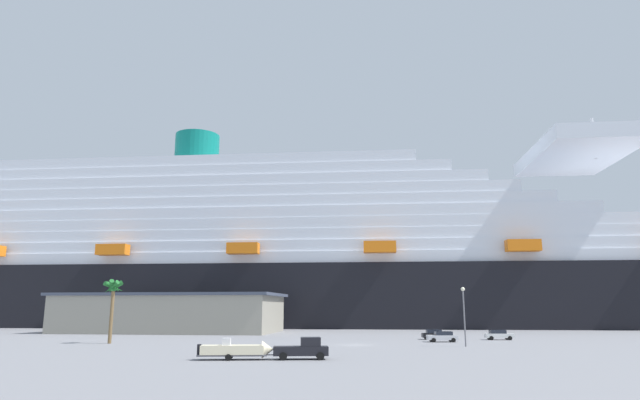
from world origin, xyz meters
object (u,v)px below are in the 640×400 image
object	(u,v)px
cruise_ship	(311,260)
parked_car_white_van	(499,335)
parked_car_silver_sedan	(442,336)
parked_car_black_coupe	(435,334)
street_lamp	(464,308)
palm_tree	(113,292)
pickup_truck	(303,349)
small_boat_on_trailer	(240,350)

from	to	relation	value
cruise_ship	parked_car_white_van	xyz separation A→B (m)	(40.16, -57.77, -17.71)
parked_car_silver_sedan	parked_car_black_coupe	bearing A→B (deg)	95.78
cruise_ship	parked_car_silver_sedan	distance (m)	73.62
street_lamp	parked_car_silver_sedan	size ratio (longest dim) A/B	1.67
street_lamp	parked_car_white_van	world-z (taller)	street_lamp
parked_car_white_van	palm_tree	bearing A→B (deg)	-163.79
pickup_truck	parked_car_silver_sedan	world-z (taller)	pickup_truck
parked_car_white_van	small_boat_on_trailer	bearing A→B (deg)	-130.15
street_lamp	parked_car_black_coupe	distance (m)	17.31
parked_car_black_coupe	parked_car_white_van	xyz separation A→B (m)	(10.39, 0.30, 0.00)
pickup_truck	parked_car_black_coupe	xyz separation A→B (m)	(16.11, 37.41, -0.21)
pickup_truck	street_lamp	world-z (taller)	street_lamp
palm_tree	parked_car_white_van	size ratio (longest dim) A/B	2.05
cruise_ship	palm_tree	xyz separation A→B (m)	(-18.77, -74.91, -11.02)
cruise_ship	parked_car_white_van	distance (m)	72.55
small_boat_on_trailer	palm_tree	distance (m)	34.63
small_boat_on_trailer	parked_car_silver_sedan	size ratio (longest dim) A/B	1.83
cruise_ship	parked_car_black_coupe	xyz separation A→B (m)	(29.77, -58.07, -17.71)
pickup_truck	street_lamp	bearing A→B (deg)	47.78
parked_car_black_coupe	parked_car_silver_sedan	bearing A→B (deg)	-84.22
pickup_truck	small_boat_on_trailer	world-z (taller)	pickup_truck
palm_tree	street_lamp	size ratio (longest dim) A/B	1.17
small_boat_on_trailer	parked_car_white_van	bearing A→B (deg)	49.85
palm_tree	street_lamp	bearing A→B (deg)	0.38
cruise_ship	palm_tree	size ratio (longest dim) A/B	31.32
small_boat_on_trailer	palm_tree	bearing A→B (deg)	140.04
pickup_truck	small_boat_on_trailer	xyz separation A→B (m)	(-6.37, -1.26, -0.09)
cruise_ship	parked_car_black_coupe	bearing A→B (deg)	-62.86
palm_tree	pickup_truck	bearing A→B (deg)	-32.39
cruise_ship	pickup_truck	world-z (taller)	cruise_ship
street_lamp	cruise_ship	bearing A→B (deg)	113.64
parked_car_black_coupe	cruise_ship	bearing A→B (deg)	117.14
parked_car_silver_sedan	palm_tree	bearing A→B (deg)	-168.23
parked_car_white_van	cruise_ship	bearing A→B (deg)	124.80
pickup_truck	small_boat_on_trailer	bearing A→B (deg)	-168.78
pickup_truck	palm_tree	bearing A→B (deg)	147.61
parked_car_black_coupe	pickup_truck	bearing A→B (deg)	-113.30
cruise_ship	pickup_truck	size ratio (longest dim) A/B	50.04
pickup_truck	street_lamp	distance (m)	28.55
palm_tree	cruise_ship	bearing A→B (deg)	75.93
small_boat_on_trailer	parked_car_silver_sedan	bearing A→B (deg)	54.20
pickup_truck	small_boat_on_trailer	distance (m)	6.49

